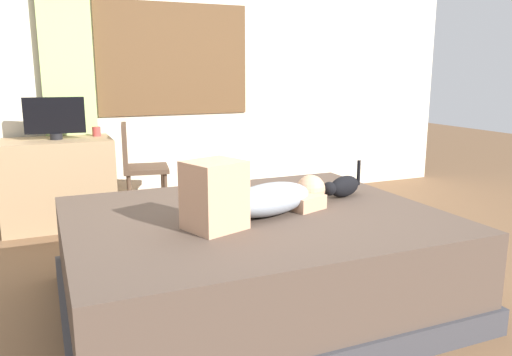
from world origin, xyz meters
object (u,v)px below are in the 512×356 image
object	(u,v)px
person_lying	(256,197)
chair_by_desk	(137,164)
tv_monitor	(55,118)
bed	(254,259)
cat	(343,186)
desk	(58,183)
cup	(97,131)

from	to	relation	value
person_lying	chair_by_desk	distance (m)	2.02
tv_monitor	chair_by_desk	distance (m)	0.77
bed	cat	size ratio (longest dim) A/B	6.02
desk	tv_monitor	bearing A→B (deg)	0.00
desk	tv_monitor	xyz separation A→B (m)	(0.01, 0.00, 0.55)
bed	chair_by_desk	xyz separation A→B (m)	(-0.29, 1.91, 0.24)
bed	desk	world-z (taller)	desk
desk	chair_by_desk	bearing A→B (deg)	-10.62
desk	cup	size ratio (longest dim) A/B	11.02
cat	desk	bearing A→B (deg)	129.59
desk	tv_monitor	size ratio (longest dim) A/B	1.87
person_lying	desk	xyz separation A→B (m)	(-0.92, 2.12, -0.28)
person_lying	desk	world-z (taller)	person_lying
desk	cup	bearing A→B (deg)	16.22
desk	bed	bearing A→B (deg)	-65.19
cat	cup	size ratio (longest dim) A/B	4.17
desk	tv_monitor	world-z (taller)	tv_monitor
person_lying	cat	world-z (taller)	person_lying
bed	tv_monitor	xyz separation A→B (m)	(-0.93, 2.04, 0.66)
cat	tv_monitor	distance (m)	2.50
tv_monitor	chair_by_desk	bearing A→B (deg)	-10.87
bed	chair_by_desk	bearing A→B (deg)	98.62
chair_by_desk	cup	bearing A→B (deg)	143.45
tv_monitor	bed	bearing A→B (deg)	-65.54
bed	chair_by_desk	size ratio (longest dim) A/B	2.38
person_lying	chair_by_desk	xyz separation A→B (m)	(-0.27, 2.00, -0.14)
cup	chair_by_desk	world-z (taller)	chair_by_desk
bed	cat	bearing A→B (deg)	10.09
cat	desk	distance (m)	2.50
person_lying	cup	bearing A→B (deg)	104.44
cat	cup	bearing A→B (deg)	121.50
cat	tv_monitor	size ratio (longest dim) A/B	0.71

